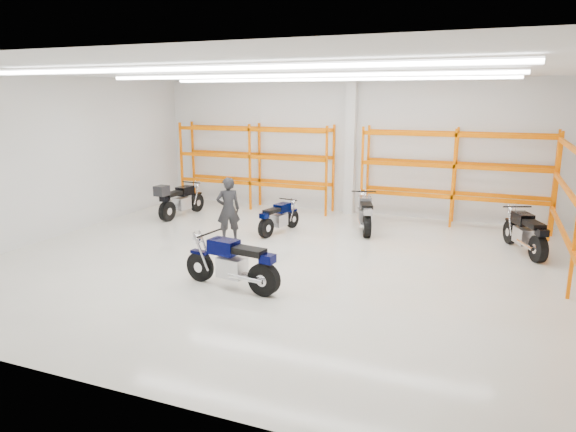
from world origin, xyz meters
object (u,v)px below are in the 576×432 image
at_px(motorcycle_back_d, 526,234).
at_px(standing_man, 228,209).
at_px(structural_column, 351,148).
at_px(motorcycle_back_b, 278,219).
at_px(motorcycle_back_c, 365,214).
at_px(motorcycle_main, 235,265).
at_px(motorcycle_back_a, 178,201).

relative_size(motorcycle_back_d, standing_man, 1.20).
relative_size(motorcycle_back_d, structural_column, 0.48).
height_order(motorcycle_back_b, motorcycle_back_c, motorcycle_back_c).
bearing_deg(motorcycle_main, structural_column, 87.74).
bearing_deg(motorcycle_back_a, structural_column, 28.35).
bearing_deg(structural_column, motorcycle_back_b, -110.24).
distance_m(motorcycle_back_d, structural_column, 6.35).
bearing_deg(structural_column, motorcycle_back_d, -27.86).
relative_size(standing_man, structural_column, 0.40).
height_order(motorcycle_main, standing_man, standing_man).
distance_m(motorcycle_back_c, structural_column, 2.98).
distance_m(motorcycle_main, structural_column, 8.01).
distance_m(motorcycle_main, motorcycle_back_b, 4.56).
bearing_deg(structural_column, motorcycle_back_c, -63.70).
bearing_deg(motorcycle_back_d, motorcycle_back_a, 179.33).
bearing_deg(standing_man, motorcycle_back_a, -71.61).
bearing_deg(standing_man, motorcycle_back_b, -164.96).
bearing_deg(motorcycle_main, motorcycle_back_c, 76.19).
relative_size(motorcycle_back_b, structural_column, 0.42).
bearing_deg(motorcycle_back_d, motorcycle_main, -139.05).
bearing_deg(motorcycle_back_b, structural_column, 69.76).
height_order(motorcycle_main, motorcycle_back_b, motorcycle_main).
xyz_separation_m(motorcycle_back_a, structural_column, (5.07, 2.73, 1.68)).
height_order(motorcycle_back_a, motorcycle_back_b, motorcycle_back_a).
bearing_deg(structural_column, motorcycle_back_a, -151.65).
height_order(motorcycle_back_c, standing_man, standing_man).
relative_size(motorcycle_main, motorcycle_back_b, 1.22).
relative_size(motorcycle_back_a, motorcycle_back_c, 1.06).
bearing_deg(motorcycle_main, standing_man, 120.32).
distance_m(motorcycle_back_c, motorcycle_back_d, 4.38).
height_order(motorcycle_main, structural_column, structural_column).
bearing_deg(motorcycle_back_a, motorcycle_main, -46.88).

